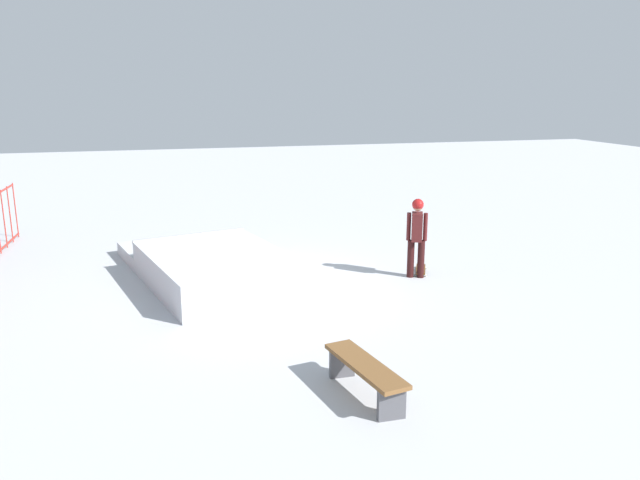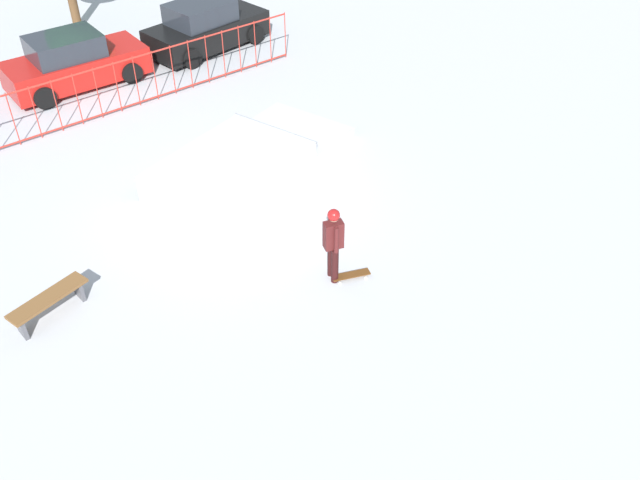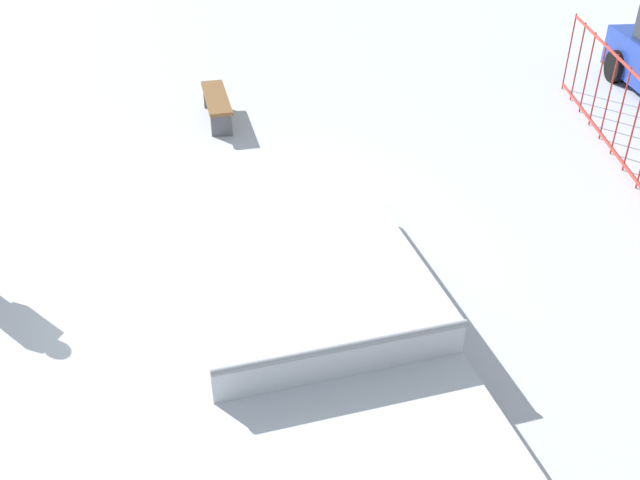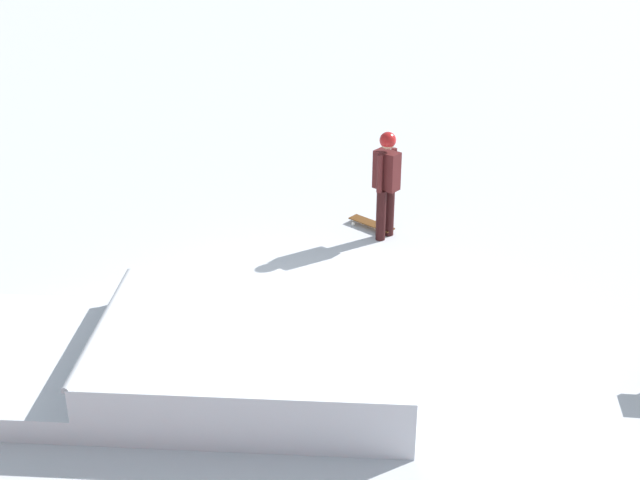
# 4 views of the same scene
# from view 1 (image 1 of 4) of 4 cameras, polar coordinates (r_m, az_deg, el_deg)

# --- Properties ---
(ground_plane) EXTENTS (60.00, 60.00, 0.00)m
(ground_plane) POSITION_cam_1_polar(r_m,az_deg,el_deg) (12.84, -5.03, -4.43)
(ground_plane) COLOR #B7BABF
(skate_ramp) EXTENTS (5.86, 3.81, 0.74)m
(skate_ramp) POSITION_cam_1_polar(r_m,az_deg,el_deg) (13.45, -10.06, -2.33)
(skate_ramp) COLOR silver
(skate_ramp) RESTS_ON ground
(skater) EXTENTS (0.44, 0.41, 1.73)m
(skater) POSITION_cam_1_polar(r_m,az_deg,el_deg) (13.42, 8.86, 0.74)
(skater) COLOR black
(skater) RESTS_ON ground
(skateboard) EXTENTS (0.81, 0.52, 0.09)m
(skateboard) POSITION_cam_1_polar(r_m,az_deg,el_deg) (14.00, 9.21, -2.67)
(skateboard) COLOR #593314
(skateboard) RESTS_ON ground
(park_bench) EXTENTS (1.65, 0.70, 0.48)m
(park_bench) POSITION_cam_1_polar(r_m,az_deg,el_deg) (8.43, 4.16, -11.95)
(park_bench) COLOR brown
(park_bench) RESTS_ON ground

